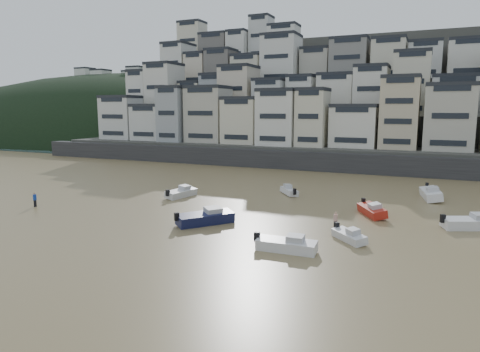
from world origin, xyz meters
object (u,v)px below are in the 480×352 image
at_px(boat_i, 431,192).
at_px(person_blue, 35,200).
at_px(boat_d, 472,221).
at_px(boat_h, 289,190).
at_px(boat_b, 349,235).
at_px(person_pink, 335,220).
at_px(boat_c, 205,216).
at_px(boat_e, 372,209).
at_px(boat_f, 181,192).
at_px(boat_a, 286,243).

height_order(boat_i, person_blue, boat_i).
height_order(boat_d, boat_h, boat_d).
bearing_deg(boat_b, boat_d, 86.42).
relative_size(boat_b, person_pink, 2.43).
distance_m(boat_c, boat_e, 18.27).
bearing_deg(person_pink, boat_b, -60.24).
xyz_separation_m(boat_d, boat_b, (-10.22, -8.68, -0.24)).
xyz_separation_m(person_blue, person_pink, (34.68, 4.91, 0.00)).
bearing_deg(boat_f, boat_b, -102.41).
xyz_separation_m(boat_e, boat_h, (-11.79, 7.59, -0.11)).
relative_size(boat_i, person_blue, 3.72).
bearing_deg(boat_c, boat_f, 79.59).
height_order(boat_a, person_blue, person_blue).
bearing_deg(person_blue, boat_h, 37.38).
xyz_separation_m(boat_i, boat_h, (-17.67, -4.44, -0.27)).
bearing_deg(boat_f, boat_d, -81.60).
distance_m(boat_i, boat_b, 23.18).
bearing_deg(boat_e, boat_i, 125.06).
bearing_deg(boat_b, boat_a, -84.39).
bearing_deg(person_blue, boat_f, 42.61).
height_order(boat_i, boat_d, boat_i).
bearing_deg(boat_b, boat_e, 132.17).
distance_m(boat_e, person_blue, 39.07).
xyz_separation_m(boat_e, person_pink, (-2.56, -6.95, 0.14)).
distance_m(boat_f, boat_h, 14.61).
distance_m(boat_a, boat_i, 29.21).
distance_m(boat_a, person_blue, 32.51).
relative_size(boat_f, boat_a, 0.98).
bearing_deg(person_blue, boat_a, -5.78).
xyz_separation_m(boat_a, boat_e, (4.89, 15.13, -0.01)).
xyz_separation_m(boat_c, boat_i, (20.84, 22.51, 0.01)).
xyz_separation_m(boat_a, person_pink, (2.33, 8.18, 0.13)).
relative_size(boat_c, boat_b, 1.51).
bearing_deg(boat_i, boat_e, -35.96).
bearing_deg(boat_b, boat_h, 168.02).
height_order(boat_e, person_blue, person_blue).
bearing_deg(boat_a, boat_e, 69.79).
distance_m(boat_c, boat_d, 26.07).
height_order(boat_d, person_blue, person_blue).
bearing_deg(person_blue, boat_b, 2.59).
bearing_deg(boat_a, boat_b, 47.26).
relative_size(boat_c, person_blue, 3.68).
height_order(boat_a, person_pink, person_pink).
bearing_deg(boat_b, person_pink, 165.82).
height_order(boat_f, boat_h, boat_f).
distance_m(boat_i, person_blue, 49.28).
height_order(boat_c, boat_e, boat_c).
bearing_deg(boat_f, person_blue, 143.66).
relative_size(boat_f, boat_d, 0.88).
distance_m(boat_c, boat_h, 18.35).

